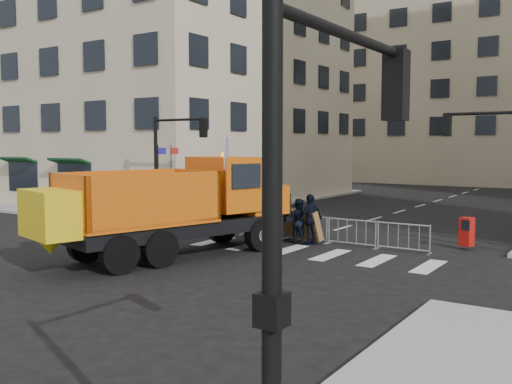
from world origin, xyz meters
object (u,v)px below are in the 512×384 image
Objects in this scene: cop_c at (311,219)px; worker at (212,205)px; plow_truck at (171,204)px; cop_a at (259,219)px; cop_b at (298,221)px; newspaper_box at (467,232)px.

cop_c is 6.15m from worker.
plow_truck is 7.02m from worker.
cop_b is at bearing 165.60° from cop_a.
cop_c is 5.99m from newspaper_box.
cop_b is at bearing -74.25° from cop_c.
worker is (-3.05, 6.27, -0.78)m from plow_truck.
worker is (-5.44, 1.26, 0.21)m from cop_b.
worker is 11.58m from newspaper_box.
plow_truck is 5.58× the size of cop_c.
cop_c reaches higher than cop_b.
cop_b reaches higher than cop_a.
cop_c is (2.50, 0.00, 0.17)m from cop_a.
cop_c is 1.87× the size of newspaper_box.
cop_b is 0.59m from cop_c.
cop_c reaches higher than cop_a.
cop_a is 1.92m from cop_b.
plow_truck is at bearing -121.42° from newspaper_box.
cop_a is 0.94× the size of cop_b.
newspaper_box is (7.99, 2.35, -0.16)m from cop_a.
cop_a is at bearing -146.03° from newspaper_box.
cop_b is at bearing -141.26° from newspaper_box.
plow_truck reaches higher than worker.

